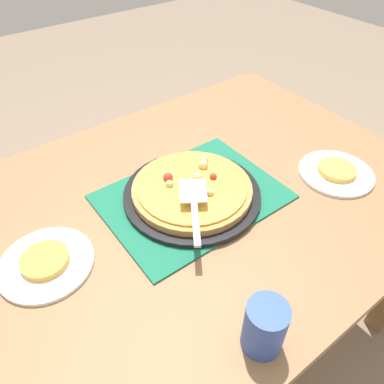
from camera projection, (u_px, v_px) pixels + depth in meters
ground_plane at (192, 329)px, 1.53m from camera, size 8.00×8.00×0.00m
dining_table at (192, 224)px, 1.11m from camera, size 1.40×1.00×0.75m
placemat at (192, 197)px, 1.03m from camera, size 0.48×0.36×0.01m
pizza_pan at (192, 194)px, 1.02m from camera, size 0.38×0.38×0.01m
pizza at (192, 188)px, 1.01m from camera, size 0.33×0.33×0.05m
plate_near_left at (46, 264)px, 0.86m from camera, size 0.22×0.22×0.01m
plate_far_right at (336, 173)px, 1.10m from camera, size 0.22×0.22×0.01m
served_slice_left at (45, 260)px, 0.85m from camera, size 0.11×0.11×0.02m
served_slice_right at (337, 170)px, 1.09m from camera, size 0.11×0.11×0.02m
cup_corner at (264, 327)px, 0.68m from camera, size 0.08×0.08×0.12m
pizza_server at (194, 204)px, 0.91m from camera, size 0.16×0.22×0.01m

